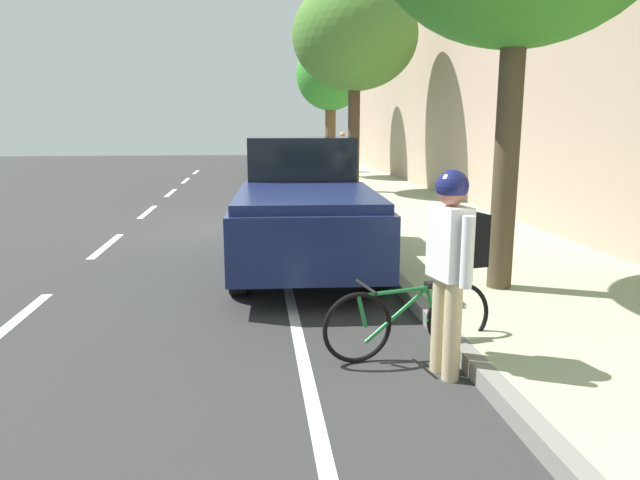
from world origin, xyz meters
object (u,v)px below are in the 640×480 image
(bicycle_at_curb, at_px, (410,319))
(street_tree_mid_block, at_px, (355,37))
(parked_sedan_white_mid, at_px, (286,173))
(cyclist_with_backpack, at_px, (452,252))
(pedestrian_on_phone, at_px, (343,149))
(parked_sedan_tan_far, at_px, (272,158))
(street_tree_far_end, at_px, (331,76))
(parked_pickup_dark_blue_second, at_px, (303,206))

(bicycle_at_curb, relative_size, street_tree_mid_block, 0.28)
(parked_sedan_white_mid, distance_m, bicycle_at_curb, 12.28)
(cyclist_with_backpack, bearing_deg, pedestrian_on_phone, 83.87)
(parked_sedan_white_mid, xyz_separation_m, bicycle_at_curb, (0.47, -12.27, -0.39))
(parked_sedan_tan_far, xyz_separation_m, pedestrian_on_phone, (3.06, 0.03, 0.38))
(cyclist_with_backpack, distance_m, street_tree_mid_block, 13.45)
(parked_sedan_tan_far, distance_m, street_tree_far_end, 4.50)
(parked_pickup_dark_blue_second, relative_size, bicycle_at_curb, 3.19)
(parked_sedan_tan_far, xyz_separation_m, bicycle_at_curb, (0.63, -20.02, -0.39))
(parked_sedan_tan_far, bearing_deg, parked_sedan_white_mid, -88.80)
(parked_pickup_dark_blue_second, bearing_deg, street_tree_far_end, 80.77)
(street_tree_far_end, xyz_separation_m, pedestrian_on_phone, (0.83, 2.21, -2.87))
(parked_sedan_white_mid, distance_m, cyclist_with_backpack, 12.74)
(parked_sedan_tan_far, height_order, street_tree_mid_block, street_tree_mid_block)
(parked_sedan_white_mid, bearing_deg, parked_pickup_dark_blue_second, -91.33)
(parked_sedan_white_mid, distance_m, parked_sedan_tan_far, 7.76)
(street_tree_mid_block, bearing_deg, parked_sedan_tan_far, 106.39)
(parked_sedan_tan_far, bearing_deg, pedestrian_on_phone, 0.58)
(bicycle_at_curb, xyz_separation_m, street_tree_mid_block, (1.59, 12.45, 4.33))
(pedestrian_on_phone, bearing_deg, cyclist_with_backpack, -96.13)
(street_tree_mid_block, bearing_deg, cyclist_with_backpack, -96.07)
(parked_pickup_dark_blue_second, height_order, parked_sedan_white_mid, parked_pickup_dark_blue_second)
(parked_pickup_dark_blue_second, distance_m, bicycle_at_curb, 4.04)
(parked_sedan_tan_far, height_order, cyclist_with_backpack, cyclist_with_backpack)
(cyclist_with_backpack, relative_size, street_tree_far_end, 0.34)
(street_tree_far_end, distance_m, pedestrian_on_phone, 3.72)
(cyclist_with_backpack, bearing_deg, street_tree_far_end, 85.71)
(parked_pickup_dark_blue_second, xyz_separation_m, street_tree_mid_block, (2.26, 8.50, 3.79))
(parked_sedan_tan_far, height_order, bicycle_at_curb, parked_sedan_tan_far)
(cyclist_with_backpack, height_order, pedestrian_on_phone, pedestrian_on_phone)
(parked_pickup_dark_blue_second, xyz_separation_m, cyclist_with_backpack, (0.89, -4.40, 0.20))
(cyclist_with_backpack, bearing_deg, bicycle_at_curb, 116.53)
(street_tree_far_end, bearing_deg, cyclist_with_backpack, -94.29)
(street_tree_mid_block, bearing_deg, bicycle_at_curb, -97.29)
(bicycle_at_curb, relative_size, pedestrian_on_phone, 0.99)
(bicycle_at_curb, height_order, street_tree_far_end, street_tree_far_end)
(parked_pickup_dark_blue_second, xyz_separation_m, parked_sedan_tan_far, (0.03, 16.07, -0.15))
(bicycle_at_curb, xyz_separation_m, street_tree_far_end, (1.59, 17.84, 3.64))
(parked_pickup_dark_blue_second, bearing_deg, parked_sedan_white_mid, 88.67)
(parked_sedan_tan_far, relative_size, street_tree_mid_block, 0.73)
(parked_pickup_dark_blue_second, relative_size, parked_sedan_tan_far, 1.20)
(parked_pickup_dark_blue_second, relative_size, street_tree_far_end, 1.02)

